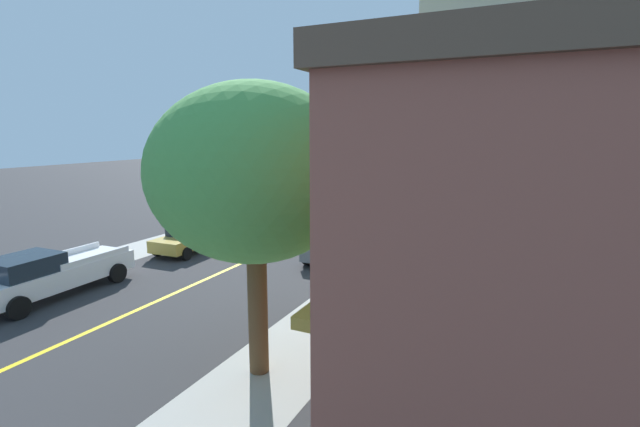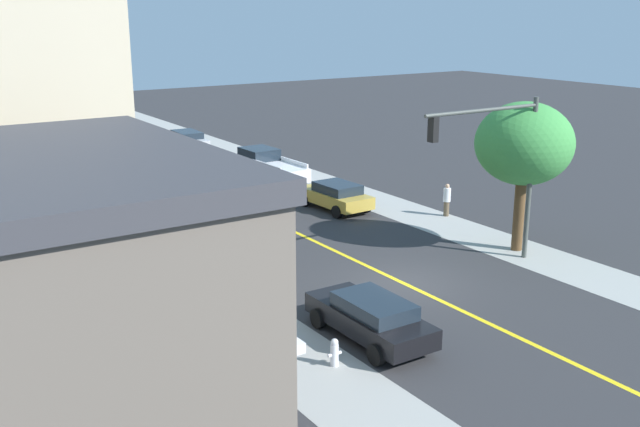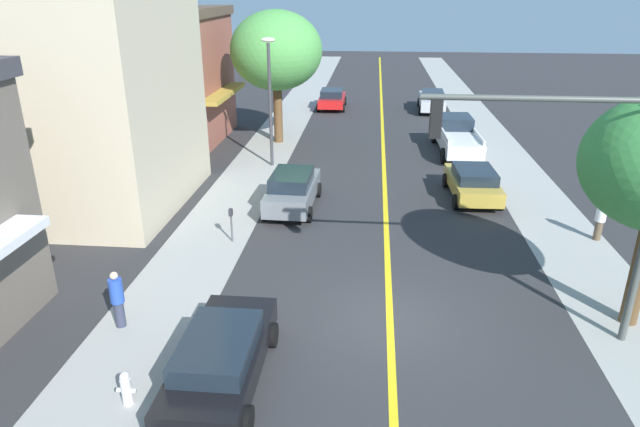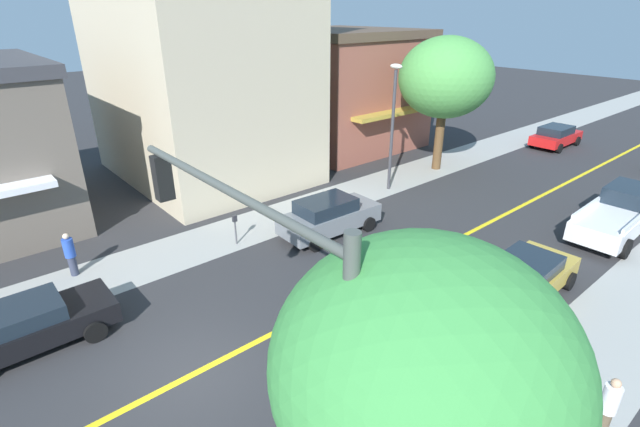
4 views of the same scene
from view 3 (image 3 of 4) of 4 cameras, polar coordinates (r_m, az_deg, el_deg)
The scene contains 19 objects.
ground_plane at distance 16.01m, azimuth 7.12°, elevation -10.67°, with size 140.00×140.00×0.00m, color #2D2D30.
sidewalk_left at distance 17.03m, azimuth -15.75°, elevation -9.22°, with size 2.94×126.00×0.01m, color #9E9E99.
sidewalk_right at distance 17.54m, azimuth 29.36°, elevation -10.48°, with size 2.94×126.00×0.01m, color #9E9E99.
road_centerline_stripe at distance 16.00m, azimuth 7.12°, elevation -10.66°, with size 0.20×126.00×0.00m, color yellow.
corner_shop_building at distance 25.56m, azimuth -28.09°, elevation 16.18°, with size 11.85×8.82×14.11m.
brick_apartment_block at distance 34.87m, azimuth -18.17°, elevation 13.09°, with size 10.44×9.04×7.57m.
street_tree_left_near at distance 32.93m, azimuth -4.47°, elevation 16.16°, with size 5.19×5.19×7.48m.
fire_hydrant at distance 13.58m, azimuth -19.10°, elevation -16.47°, with size 0.44×0.24×0.84m.
parking_meter at distance 20.35m, azimuth -9.03°, elevation -0.66°, with size 0.12×0.18×1.27m.
traffic_light_mast at distance 14.63m, azimuth 25.09°, elevation 3.64°, with size 5.77×0.32×6.58m.
street_lamp at distance 28.43m, azimuth -5.14°, elevation 12.55°, with size 0.70×0.36×6.37m.
red_sedan_left_curb at distance 43.26m, azimuth 1.23°, elevation 11.63°, with size 2.08×4.28×1.45m.
silver_sedan_right_curb at distance 43.13m, azimuth 11.33°, elevation 11.24°, with size 2.13×4.77×1.52m.
gold_sedan_right_curb at distance 25.22m, azimuth 15.30°, elevation 3.10°, with size 2.18×4.32×1.40m.
black_sedan_left_curb at distance 13.42m, azimuth -10.04°, elevation -14.20°, with size 2.02×4.66×1.40m.
grey_sedan_left_curb at distance 23.21m, azimuth -2.81°, elevation 2.47°, with size 2.08×4.44×1.61m.
white_pickup_truck at distance 32.40m, azimuth 13.73°, elevation 7.71°, with size 2.33×6.14×1.83m.
pedestrian_blue_shirt at distance 16.12m, azimuth -19.93°, elevation -8.11°, with size 0.37×0.37×1.66m.
pedestrian_white_shirt at distance 22.63m, azimuth 26.64°, elevation -0.43°, with size 0.36×0.36×1.63m.
Camera 3 is at (-0.69, -13.47, 8.61)m, focal length 31.45 mm.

